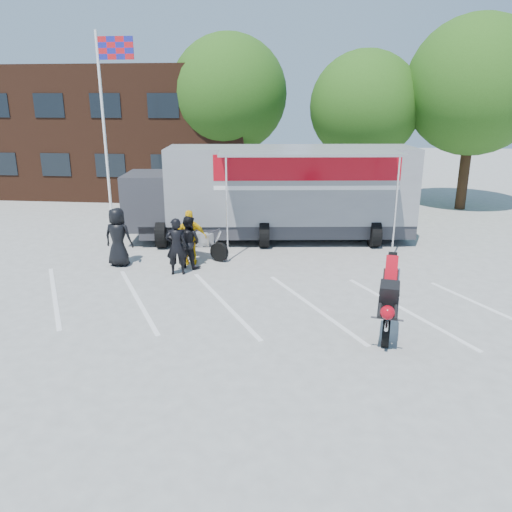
% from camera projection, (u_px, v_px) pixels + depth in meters
% --- Properties ---
extents(ground, '(100.00, 100.00, 0.00)m').
position_uv_depth(ground, '(209.00, 317.00, 12.54)').
color(ground, '#A7A8A2').
rests_on(ground, ground).
extents(parking_bay_lines, '(18.09, 13.33, 0.01)m').
position_uv_depth(parking_bay_lines, '(216.00, 302.00, 13.49)').
color(parking_bay_lines, white).
rests_on(parking_bay_lines, ground).
extents(office_building, '(18.00, 8.00, 7.00)m').
position_uv_depth(office_building, '(102.00, 131.00, 29.64)').
color(office_building, '#422215').
rests_on(office_building, ground).
extents(flagpole, '(1.61, 0.12, 8.00)m').
position_uv_depth(flagpole, '(108.00, 105.00, 21.19)').
color(flagpole, white).
rests_on(flagpole, ground).
extents(tree_left, '(6.12, 6.12, 8.64)m').
position_uv_depth(tree_left, '(229.00, 94.00, 26.29)').
color(tree_left, '#382314').
rests_on(tree_left, ground).
extents(tree_mid, '(5.44, 5.44, 7.68)m').
position_uv_depth(tree_mid, '(365.00, 107.00, 24.80)').
color(tree_mid, '#382314').
rests_on(tree_mid, ground).
extents(tree_right, '(6.46, 6.46, 9.12)m').
position_uv_depth(tree_right, '(475.00, 86.00, 23.52)').
color(tree_right, '#382314').
rests_on(tree_right, ground).
extents(transporter_truck, '(11.84, 6.77, 3.58)m').
position_uv_depth(transporter_truck, '(276.00, 239.00, 19.64)').
color(transporter_truck, gray).
rests_on(transporter_truck, ground).
extents(parked_motorcycle, '(2.34, 1.55, 1.16)m').
position_uv_depth(parked_motorcycle, '(201.00, 258.00, 17.31)').
color(parked_motorcycle, '#AEAEB3').
rests_on(parked_motorcycle, ground).
extents(stunt_bike_rider, '(1.17, 1.96, 2.16)m').
position_uv_depth(stunt_bike_rider, '(386.00, 332.00, 11.76)').
color(stunt_bike_rider, black).
rests_on(stunt_bike_rider, ground).
extents(spectator_leather_a, '(1.01, 0.72, 1.93)m').
position_uv_depth(spectator_leather_a, '(118.00, 237.00, 16.25)').
color(spectator_leather_a, black).
rests_on(spectator_leather_a, ground).
extents(spectator_leather_b, '(0.73, 0.55, 1.80)m').
position_uv_depth(spectator_leather_b, '(176.00, 246.00, 15.44)').
color(spectator_leather_b, black).
rests_on(spectator_leather_b, ground).
extents(spectator_leather_c, '(1.02, 0.93, 1.71)m').
position_uv_depth(spectator_leather_c, '(189.00, 242.00, 16.09)').
color(spectator_leather_c, black).
rests_on(spectator_leather_c, ground).
extents(spectator_hivis, '(1.14, 0.65, 1.83)m').
position_uv_depth(spectator_hivis, '(190.00, 238.00, 16.39)').
color(spectator_hivis, yellow).
rests_on(spectator_hivis, ground).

